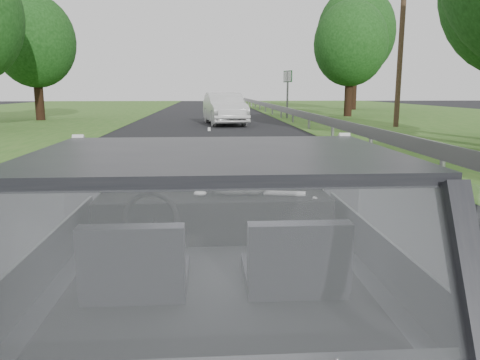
{
  "coord_description": "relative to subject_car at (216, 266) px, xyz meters",
  "views": [
    {
      "loc": [
        -0.03,
        -2.52,
        1.72
      ],
      "look_at": [
        0.18,
        0.55,
        1.12
      ],
      "focal_mm": 35.0,
      "sensor_mm": 36.0,
      "label": 1
    }
  ],
  "objects": [
    {
      "name": "cat",
      "position": [
        0.14,
        0.62,
        0.36
      ],
      "size": [
        0.61,
        0.24,
        0.27
      ],
      "primitive_type": "ellipsoid",
      "rotation": [
        0.0,
        0.0,
        -0.09
      ],
      "color": "gray",
      "rests_on": "dashboard"
    },
    {
      "name": "highway_sign",
      "position": [
        4.71,
        25.61,
        0.68
      ],
      "size": [
        0.42,
        1.11,
        2.81
      ],
      "primitive_type": "cube",
      "rotation": [
        0.0,
        0.0,
        0.28
      ],
      "color": "#094015",
      "rests_on": "ground"
    },
    {
      "name": "driver_seat",
      "position": [
        -0.4,
        -0.29,
        0.16
      ],
      "size": [
        0.5,
        0.72,
        0.42
      ],
      "primitive_type": "cube",
      "color": "black",
      "rests_on": "subject_car"
    },
    {
      "name": "tree_2",
      "position": [
        9.0,
        27.51,
        2.78
      ],
      "size": [
        5.94,
        5.94,
        7.02
      ],
      "primitive_type": null,
      "rotation": [
        0.0,
        0.0,
        0.35
      ],
      "color": "black",
      "rests_on": "ground"
    },
    {
      "name": "other_car",
      "position": [
        0.78,
        20.96,
        0.06
      ],
      "size": [
        2.45,
        4.96,
        1.57
      ],
      "primitive_type": "imported",
      "rotation": [
        0.0,
        0.0,
        0.12
      ],
      "color": "silver",
      "rests_on": "ground"
    },
    {
      "name": "utility_pole",
      "position": [
        8.68,
        18.78,
        2.92
      ],
      "size": [
        0.31,
        0.31,
        7.29
      ],
      "primitive_type": "cylinder",
      "rotation": [
        0.0,
        0.0,
        -0.39
      ],
      "color": "#4A3428",
      "rests_on": "ground"
    },
    {
      "name": "subject_car",
      "position": [
        0.0,
        0.0,
        0.0
      ],
      "size": [
        1.8,
        4.0,
        1.45
      ],
      "primitive_type": "cube",
      "color": "black",
      "rests_on": "ground"
    },
    {
      "name": "passenger_seat",
      "position": [
        0.4,
        -0.29,
        0.16
      ],
      "size": [
        0.5,
        0.72,
        0.42
      ],
      "primitive_type": "cube",
      "color": "black",
      "rests_on": "subject_car"
    },
    {
      "name": "guardrail",
      "position": [
        4.3,
        10.0,
        -0.15
      ],
      "size": [
        0.05,
        90.0,
        0.32
      ],
      "primitive_type": "cube",
      "color": "gray",
      "rests_on": "ground"
    },
    {
      "name": "tree_3",
      "position": [
        12.46,
        37.62,
        4.21
      ],
      "size": [
        7.02,
        7.02,
        9.87
      ],
      "primitive_type": null,
      "rotation": [
        0.0,
        0.0,
        -0.08
      ],
      "color": "black",
      "rests_on": "ground"
    },
    {
      "name": "steering_wheel",
      "position": [
        -0.4,
        0.33,
        0.2
      ],
      "size": [
        0.36,
        0.36,
        0.04
      ],
      "primitive_type": "torus",
      "color": "black",
      "rests_on": "dashboard"
    },
    {
      "name": "tree_6",
      "position": [
        -9.52,
        24.86,
        2.6
      ],
      "size": [
        5.69,
        5.69,
        6.65
      ],
      "primitive_type": null,
      "rotation": [
        0.0,
        0.0,
        0.38
      ],
      "color": "black",
      "rests_on": "ground"
    },
    {
      "name": "dashboard",
      "position": [
        0.0,
        0.62,
        0.12
      ],
      "size": [
        1.58,
        0.45,
        0.3
      ],
      "primitive_type": "cube",
      "color": "black",
      "rests_on": "subject_car"
    }
  ]
}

